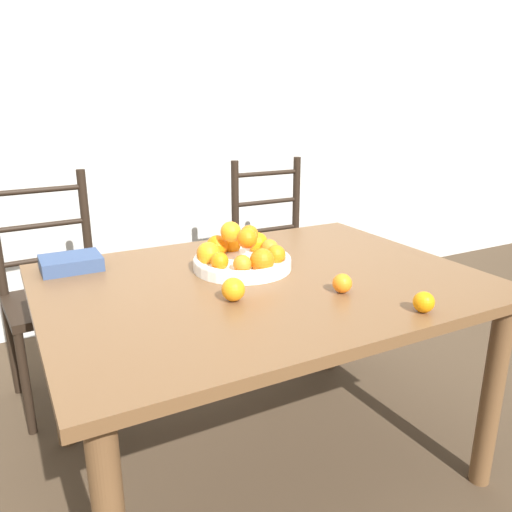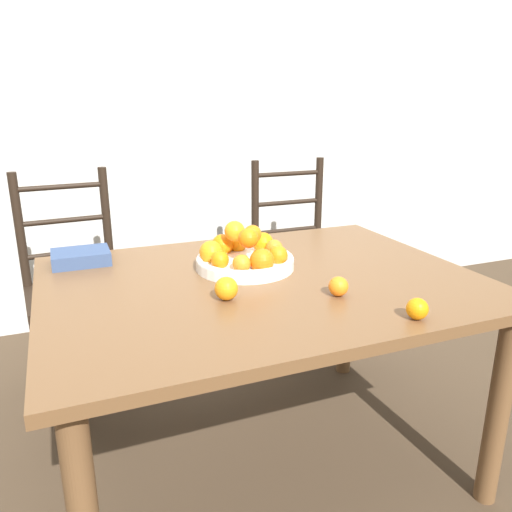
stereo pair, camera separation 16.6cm
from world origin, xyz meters
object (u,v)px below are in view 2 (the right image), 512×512
orange_loose_2 (417,309)px  chair_right (297,263)px  fruit_bowl (245,256)px  chair_left (75,291)px  book_stack (81,257)px  orange_loose_1 (338,286)px  orange_loose_0 (226,289)px

orange_loose_2 → chair_right: 1.34m
fruit_bowl → orange_loose_2: 0.65m
chair_left → chair_right: (1.13, 0.00, 0.00)m
book_stack → orange_loose_1: bearing=-41.6°
chair_right → book_stack: size_ratio=4.98×
fruit_bowl → book_stack: (-0.54, 0.27, -0.02)m
chair_right → fruit_bowl: bearing=-128.8°
orange_loose_0 → orange_loose_1: (0.33, -0.10, -0.00)m
orange_loose_1 → book_stack: 0.95m
fruit_bowl → orange_loose_2: (0.28, -0.58, -0.01)m
orange_loose_0 → chair_right: bearing=52.9°
orange_loose_0 → orange_loose_2: size_ratio=1.18×
chair_left → book_stack: (0.03, -0.42, 0.28)m
orange_loose_2 → book_stack: bearing=133.6°
fruit_bowl → chair_left: chair_left is taller
fruit_bowl → orange_loose_1: size_ratio=5.69×
fruit_bowl → orange_loose_1: bearing=-64.4°
fruit_bowl → chair_left: 0.95m
orange_loose_0 → orange_loose_1: size_ratio=1.16×
orange_loose_2 → chair_left: 1.56m
chair_left → book_stack: bearing=-90.6°
orange_loose_1 → book_stack: size_ratio=0.30×
book_stack → orange_loose_0: bearing=-54.3°
orange_loose_0 → book_stack: orange_loose_0 is taller
fruit_bowl → orange_loose_0: 0.30m
orange_loose_0 → orange_loose_2: 0.55m
chair_left → fruit_bowl: bearing=-55.3°
orange_loose_2 → chair_left: bearing=123.5°
fruit_bowl → chair_right: bearing=51.0°
fruit_bowl → chair_right: 0.95m
orange_loose_1 → book_stack: orange_loose_1 is taller
orange_loose_1 → chair_right: bearing=69.5°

